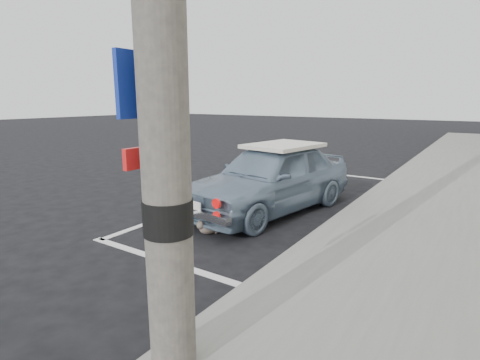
# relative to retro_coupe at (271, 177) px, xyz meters

# --- Properties ---
(ground) EXTENTS (80.00, 80.00, 0.00)m
(ground) POSITION_rel_retro_coupe_xyz_m (-0.49, -2.32, -0.66)
(ground) COLOR black
(ground) RESTS_ON ground
(sidewalk) EXTENTS (2.80, 40.00, 0.15)m
(sidewalk) POSITION_rel_retro_coupe_xyz_m (2.71, -0.32, -0.58)
(sidewalk) COLOR slate
(sidewalk) RESTS_ON ground
(pline_rear) EXTENTS (3.00, 0.12, 0.01)m
(pline_rear) POSITION_rel_retro_coupe_xyz_m (0.01, -2.82, -0.65)
(pline_rear) COLOR silver
(pline_rear) RESTS_ON ground
(pline_front) EXTENTS (3.00, 0.12, 0.01)m
(pline_front) POSITION_rel_retro_coupe_xyz_m (0.01, 4.18, -0.65)
(pline_front) COLOR silver
(pline_front) RESTS_ON ground
(pline_side) EXTENTS (0.12, 7.00, 0.01)m
(pline_side) POSITION_rel_retro_coupe_xyz_m (-1.39, 0.68, -0.65)
(pline_side) COLOR silver
(pline_side) RESTS_ON ground
(retro_coupe) EXTENTS (2.16, 4.02, 1.30)m
(retro_coupe) POSITION_rel_retro_coupe_xyz_m (0.00, 0.00, 0.00)
(retro_coupe) COLOR gray
(retro_coupe) RESTS_ON ground
(cat) EXTENTS (0.33, 0.44, 0.26)m
(cat) POSITION_rel_retro_coupe_xyz_m (-0.19, -1.70, -0.54)
(cat) COLOR #675A4E
(cat) RESTS_ON ground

